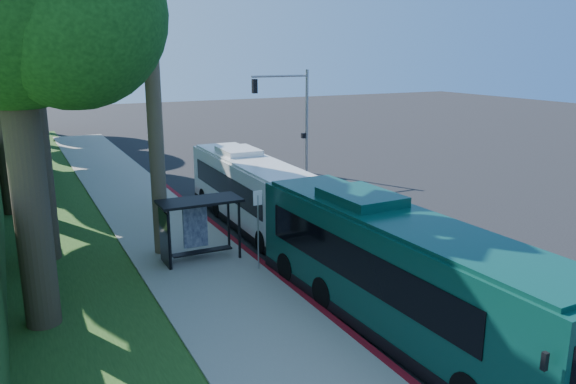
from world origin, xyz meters
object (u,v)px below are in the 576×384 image
white_bus (253,191)px  teal_bus (398,270)px  bus_shelter (193,218)px  pickup (297,187)px

white_bus → teal_bus: teal_bus is taller
bus_shelter → white_bus: (4.04, 3.49, -0.12)m
teal_bus → pickup: size_ratio=2.25×
teal_bus → white_bus: bearing=87.2°
bus_shelter → white_bus: white_bus is taller
bus_shelter → pickup: bus_shelter is taller
bus_shelter → teal_bus: 8.90m
teal_bus → pickup: (4.23, 14.53, -1.06)m
bus_shelter → pickup: 10.37m
bus_shelter → teal_bus: bearing=-64.7°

